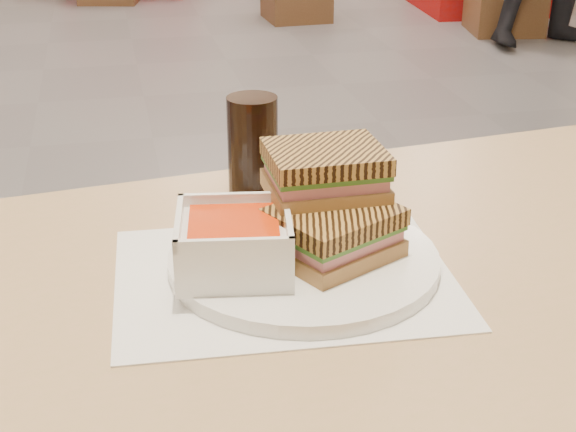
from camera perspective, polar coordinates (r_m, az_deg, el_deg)
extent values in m
cube|color=tan|center=(0.91, 4.49, -5.11)|extent=(1.28, 0.84, 0.03)
cylinder|color=tan|center=(1.57, 18.28, -8.23)|extent=(0.06, 0.06, 0.72)
cube|color=white|center=(0.90, -0.25, -4.16)|extent=(0.37, 0.30, 0.00)
cylinder|color=white|center=(0.91, 1.07, -3.02)|extent=(0.29, 0.29, 0.02)
cube|color=white|center=(0.87, -3.67, -2.19)|extent=(0.13, 0.13, 0.05)
cube|color=red|center=(0.86, -3.72, -0.57)|extent=(0.10, 0.10, 0.01)
cube|color=white|center=(0.86, -0.01, -0.22)|extent=(0.02, 0.12, 0.01)
cube|color=white|center=(0.86, -7.45, -0.43)|extent=(0.02, 0.12, 0.01)
cube|color=white|center=(0.91, -3.76, 1.16)|extent=(0.12, 0.02, 0.01)
cube|color=white|center=(0.81, -3.70, -2.01)|extent=(0.12, 0.02, 0.01)
cube|color=#AE8345|center=(0.90, 3.13, -2.20)|extent=(0.16, 0.15, 0.02)
cube|color=tan|center=(0.90, 3.15, -1.32)|extent=(0.15, 0.14, 0.01)
cube|color=#386B23|center=(0.89, 3.17, -0.79)|extent=(0.15, 0.14, 0.01)
cube|color=olive|center=(0.89, 3.18, -0.07)|extent=(0.16, 0.15, 0.02)
cube|color=#AE8345|center=(0.92, 2.52, 1.90)|extent=(0.13, 0.11, 0.02)
cube|color=tan|center=(0.92, 2.54, 2.80)|extent=(0.12, 0.10, 0.01)
cube|color=#386B23|center=(0.91, 2.55, 3.34)|extent=(0.12, 0.10, 0.01)
cube|color=olive|center=(0.91, 2.56, 4.07)|extent=(0.13, 0.11, 0.02)
cylinder|color=black|center=(1.06, -2.40, 4.55)|extent=(0.06, 0.06, 0.14)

